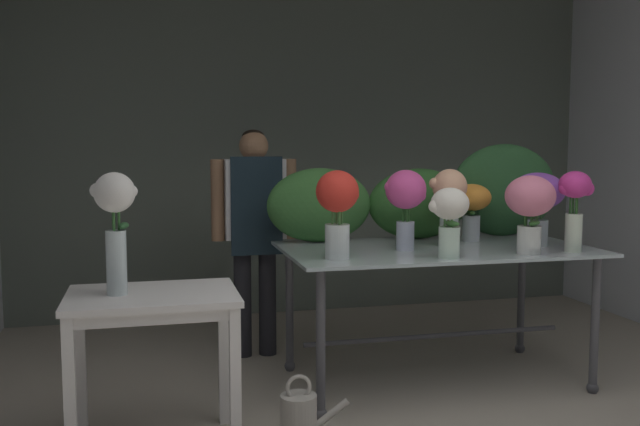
% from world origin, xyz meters
% --- Properties ---
extents(ground_plane, '(8.19, 8.19, 0.00)m').
position_xyz_m(ground_plane, '(0.00, 1.86, 0.00)').
color(ground_plane, '#9E9384').
extents(wall_back, '(5.16, 0.12, 2.88)m').
position_xyz_m(wall_back, '(0.00, 3.72, 1.44)').
color(wall_back, slate).
rests_on(wall_back, ground).
extents(display_table_glass, '(1.86, 1.03, 0.84)m').
position_xyz_m(display_table_glass, '(0.32, 1.67, 0.72)').
color(display_table_glass, '#ADBFC2').
rests_on(display_table_glass, ground).
extents(side_table_white, '(0.79, 0.58, 0.77)m').
position_xyz_m(side_table_white, '(-1.37, 1.08, 0.66)').
color(side_table_white, white).
rests_on(side_table_white, ground).
extents(florist, '(0.59, 0.24, 1.56)m').
position_xyz_m(florist, '(-0.67, 2.47, 0.96)').
color(florist, '#232328').
rests_on(florist, ground).
extents(foliage_backdrop, '(2.02, 0.30, 0.63)m').
position_xyz_m(foliage_backdrop, '(0.42, 2.06, 1.11)').
color(foliage_backdrop, '#387033').
rests_on(foliage_backdrop, display_table_glass).
extents(vase_violet_tulips, '(0.33, 0.33, 0.45)m').
position_xyz_m(vase_violet_tulips, '(0.95, 1.58, 1.14)').
color(vase_violet_tulips, silver).
rests_on(vase_violet_tulips, display_table_glass).
extents(vase_ivory_dahlias, '(0.23, 0.21, 0.39)m').
position_xyz_m(vase_ivory_dahlias, '(0.22, 1.28, 1.07)').
color(vase_ivory_dahlias, silver).
rests_on(vase_ivory_dahlias, display_table_glass).
extents(vase_scarlet_peonies, '(0.24, 0.23, 0.48)m').
position_xyz_m(vase_scarlet_peonies, '(-0.37, 1.40, 1.13)').
color(vase_scarlet_peonies, silver).
rests_on(vase_scarlet_peonies, display_table_glass).
extents(vase_fuchsia_lilies, '(0.26, 0.24, 0.48)m').
position_xyz_m(vase_fuchsia_lilies, '(0.09, 1.61, 1.15)').
color(vase_fuchsia_lilies, silver).
rests_on(vase_fuchsia_lilies, display_table_glass).
extents(vase_peach_stock, '(0.23, 0.21, 0.47)m').
position_xyz_m(vase_peach_stock, '(0.41, 1.69, 1.13)').
color(vase_peach_stock, silver).
rests_on(vase_peach_stock, display_table_glass).
extents(vase_rosy_hydrangea, '(0.28, 0.28, 0.45)m').
position_xyz_m(vase_rosy_hydrangea, '(0.72, 1.30, 1.13)').
color(vase_rosy_hydrangea, silver).
rests_on(vase_rosy_hydrangea, display_table_glass).
extents(vase_magenta_roses, '(0.20, 0.19, 0.47)m').
position_xyz_m(vase_magenta_roses, '(1.03, 1.32, 1.13)').
color(vase_magenta_roses, silver).
rests_on(vase_magenta_roses, display_table_glass).
extents(vase_sunset_freesia, '(0.27, 0.25, 0.37)m').
position_xyz_m(vase_sunset_freesia, '(0.64, 1.86, 1.08)').
color(vase_sunset_freesia, silver).
rests_on(vase_sunset_freesia, display_table_glass).
extents(vase_white_roses_tall, '(0.21, 0.19, 0.57)m').
position_xyz_m(vase_white_roses_tall, '(-1.53, 1.08, 1.12)').
color(vase_white_roses_tall, silver).
rests_on(vase_white_roses_tall, side_table_white).
extents(watering_can, '(0.35, 0.18, 0.34)m').
position_xyz_m(watering_can, '(-0.68, 1.00, 0.13)').
color(watering_can, '#B7B2A8').
rests_on(watering_can, ground).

